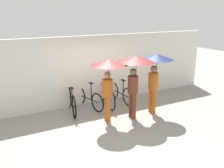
{
  "coord_description": "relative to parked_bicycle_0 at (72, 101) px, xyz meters",
  "views": [
    {
      "loc": [
        -3.51,
        -5.96,
        3.31
      ],
      "look_at": [
        0.21,
        1.0,
        1.0
      ],
      "focal_mm": 40.0,
      "sensor_mm": 36.0,
      "label": 1
    }
  ],
  "objects": [
    {
      "name": "pedestrian_center",
      "position": [
        1.55,
        -1.49,
        1.25
      ],
      "size": [
        1.13,
        1.13,
        2.03
      ],
      "rotation": [
        0.0,
        0.0,
        3.2
      ],
      "color": "brown",
      "rests_on": "ground"
    },
    {
      "name": "parked_bicycle_1",
      "position": [
        0.65,
        0.1,
        -0.03
      ],
      "size": [
        0.55,
        1.7,
        1.1
      ],
      "rotation": [
        0.0,
        0.0,
        1.79
      ],
      "color": "black",
      "rests_on": "ground"
    },
    {
      "name": "parked_bicycle_2",
      "position": [
        1.3,
        -0.01,
        -0.0
      ],
      "size": [
        0.44,
        1.77,
        1.07
      ],
      "rotation": [
        0.0,
        0.0,
        1.45
      ],
      "color": "black",
      "rests_on": "ground"
    },
    {
      "name": "pedestrian_trailing",
      "position": [
        2.38,
        -1.42,
        1.21
      ],
      "size": [
        1.03,
        1.03,
        2.02
      ],
      "rotation": [
        0.0,
        0.0,
        3.14
      ],
      "color": "#B25619",
      "rests_on": "ground"
    },
    {
      "name": "parked_bicycle_3",
      "position": [
        1.95,
        0.07,
        -0.03
      ],
      "size": [
        0.44,
        1.66,
        1.07
      ],
      "rotation": [
        0.0,
        0.0,
        1.65
      ],
      "color": "black",
      "rests_on": "ground"
    },
    {
      "name": "back_wall",
      "position": [
        0.97,
        0.51,
        0.85
      ],
      "size": [
        10.38,
        0.12,
        2.5
      ],
      "color": "silver",
      "rests_on": "ground"
    },
    {
      "name": "ground_plane",
      "position": [
        0.97,
        -1.69,
        -0.4
      ],
      "size": [
        30.0,
        30.0,
        0.0
      ],
      "primitive_type": "plane",
      "color": "gray"
    },
    {
      "name": "parked_bicycle_0",
      "position": [
        0.0,
        0.0,
        0.0
      ],
      "size": [
        0.53,
        1.83,
        1.08
      ],
      "rotation": [
        0.0,
        0.0,
        1.37
      ],
      "color": "black",
      "rests_on": "ground"
    },
    {
      "name": "pedestrian_leading",
      "position": [
        0.71,
        -1.36,
        1.21
      ],
      "size": [
        1.08,
        1.08,
        2.0
      ],
      "rotation": [
        0.0,
        0.0,
        3.01
      ],
      "color": "#B25619",
      "rests_on": "ground"
    }
  ]
}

